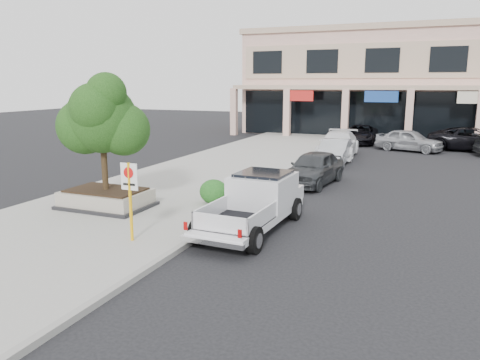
{
  "coord_description": "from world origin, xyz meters",
  "views": [
    {
      "loc": [
        4.82,
        -12.22,
        4.66
      ],
      "look_at": [
        -0.85,
        1.5,
        1.57
      ],
      "focal_mm": 35.0,
      "sensor_mm": 36.0,
      "label": 1
    }
  ],
  "objects_px": {
    "planter": "(106,198)",
    "curb_car_d": "(360,134)",
    "planter_tree": "(107,118)",
    "lot_car_a": "(409,140)",
    "curb_car_b": "(335,152)",
    "lot_car_d": "(473,139)",
    "curb_car_c": "(338,144)",
    "no_parking_sign": "(130,191)",
    "pickup_truck": "(251,204)",
    "curb_car_a": "(313,168)"
  },
  "relations": [
    {
      "from": "pickup_truck",
      "to": "curb_car_b",
      "type": "distance_m",
      "value": 13.65
    },
    {
      "from": "planter_tree",
      "to": "curb_car_d",
      "type": "height_order",
      "value": "planter_tree"
    },
    {
      "from": "curb_car_d",
      "to": "lot_car_a",
      "type": "relative_size",
      "value": 1.15
    },
    {
      "from": "planter",
      "to": "curb_car_c",
      "type": "relative_size",
      "value": 0.57
    },
    {
      "from": "planter",
      "to": "curb_car_a",
      "type": "xyz_separation_m",
      "value": [
        5.95,
        7.53,
        0.3
      ]
    },
    {
      "from": "planter_tree",
      "to": "pickup_truck",
      "type": "xyz_separation_m",
      "value": [
        5.68,
        -0.33,
        -2.54
      ]
    },
    {
      "from": "curb_car_a",
      "to": "curb_car_c",
      "type": "bearing_deg",
      "value": 100.71
    },
    {
      "from": "curb_car_d",
      "to": "lot_car_d",
      "type": "height_order",
      "value": "lot_car_d"
    },
    {
      "from": "planter_tree",
      "to": "curb_car_b",
      "type": "xyz_separation_m",
      "value": [
        5.63,
        13.32,
        -2.7
      ]
    },
    {
      "from": "planter_tree",
      "to": "curb_car_b",
      "type": "relative_size",
      "value": 0.92
    },
    {
      "from": "planter_tree",
      "to": "no_parking_sign",
      "type": "height_order",
      "value": "planter_tree"
    },
    {
      "from": "curb_car_a",
      "to": "lot_car_d",
      "type": "height_order",
      "value": "lot_car_d"
    },
    {
      "from": "planter",
      "to": "curb_car_c",
      "type": "distance_m",
      "value": 17.12
    },
    {
      "from": "curb_car_a",
      "to": "curb_car_b",
      "type": "relative_size",
      "value": 1.04
    },
    {
      "from": "pickup_truck",
      "to": "curb_car_b",
      "type": "relative_size",
      "value": 1.28
    },
    {
      "from": "curb_car_a",
      "to": "curb_car_d",
      "type": "xyz_separation_m",
      "value": [
        -0.23,
        16.21,
        -0.06
      ]
    },
    {
      "from": "lot_car_a",
      "to": "lot_car_d",
      "type": "relative_size",
      "value": 0.76
    },
    {
      "from": "pickup_truck",
      "to": "lot_car_a",
      "type": "height_order",
      "value": "pickup_truck"
    },
    {
      "from": "curb_car_a",
      "to": "lot_car_d",
      "type": "xyz_separation_m",
      "value": [
        7.65,
        14.98,
        0.05
      ]
    },
    {
      "from": "planter",
      "to": "lot_car_d",
      "type": "relative_size",
      "value": 0.54
    },
    {
      "from": "planter_tree",
      "to": "no_parking_sign",
      "type": "relative_size",
      "value": 1.74
    },
    {
      "from": "curb_car_a",
      "to": "curb_car_c",
      "type": "height_order",
      "value": "curb_car_c"
    },
    {
      "from": "no_parking_sign",
      "to": "lot_car_d",
      "type": "height_order",
      "value": "no_parking_sign"
    },
    {
      "from": "no_parking_sign",
      "to": "curb_car_b",
      "type": "bearing_deg",
      "value": 80.66
    },
    {
      "from": "pickup_truck",
      "to": "curb_car_c",
      "type": "relative_size",
      "value": 1.0
    },
    {
      "from": "planter",
      "to": "curb_car_d",
      "type": "relative_size",
      "value": 0.62
    },
    {
      "from": "planter_tree",
      "to": "curb_car_c",
      "type": "bearing_deg",
      "value": 71.77
    },
    {
      "from": "planter_tree",
      "to": "pickup_truck",
      "type": "height_order",
      "value": "planter_tree"
    },
    {
      "from": "no_parking_sign",
      "to": "pickup_truck",
      "type": "height_order",
      "value": "no_parking_sign"
    },
    {
      "from": "planter",
      "to": "curb_car_b",
      "type": "distance_m",
      "value": 14.65
    },
    {
      "from": "no_parking_sign",
      "to": "curb_car_d",
      "type": "xyz_separation_m",
      "value": [
        2.63,
        26.54,
        -0.92
      ]
    },
    {
      "from": "no_parking_sign",
      "to": "lot_car_d",
      "type": "xyz_separation_m",
      "value": [
        10.52,
        25.3,
        -0.81
      ]
    },
    {
      "from": "curb_car_a",
      "to": "curb_car_c",
      "type": "relative_size",
      "value": 0.82
    },
    {
      "from": "planter_tree",
      "to": "no_parking_sign",
      "type": "bearing_deg",
      "value": -44.86
    },
    {
      "from": "curb_car_b",
      "to": "curb_car_d",
      "type": "relative_size",
      "value": 0.84
    },
    {
      "from": "curb_car_b",
      "to": "no_parking_sign",
      "type": "bearing_deg",
      "value": -101.36
    },
    {
      "from": "lot_car_d",
      "to": "pickup_truck",
      "type": "bearing_deg",
      "value": 165.81
    },
    {
      "from": "planter_tree",
      "to": "curb_car_b",
      "type": "height_order",
      "value": "planter_tree"
    },
    {
      "from": "pickup_truck",
      "to": "curb_car_d",
      "type": "xyz_separation_m",
      "value": [
        -0.09,
        23.92,
        -0.16
      ]
    },
    {
      "from": "planter",
      "to": "lot_car_a",
      "type": "xyz_separation_m",
      "value": [
        9.5,
        20.73,
        0.29
      ]
    },
    {
      "from": "lot_car_a",
      "to": "lot_car_d",
      "type": "xyz_separation_m",
      "value": [
        4.11,
        1.78,
        0.05
      ]
    },
    {
      "from": "lot_car_d",
      "to": "curb_car_c",
      "type": "bearing_deg",
      "value": 132.29
    },
    {
      "from": "planter_tree",
      "to": "lot_car_a",
      "type": "xyz_separation_m",
      "value": [
        9.37,
        20.58,
        -2.65
      ]
    },
    {
      "from": "no_parking_sign",
      "to": "curb_car_a",
      "type": "bearing_deg",
      "value": 74.5
    },
    {
      "from": "curb_car_c",
      "to": "curb_car_d",
      "type": "height_order",
      "value": "curb_car_c"
    },
    {
      "from": "planter_tree",
      "to": "lot_car_d",
      "type": "relative_size",
      "value": 0.68
    },
    {
      "from": "planter",
      "to": "curb_car_b",
      "type": "xyz_separation_m",
      "value": [
        5.77,
        13.47,
        0.24
      ]
    },
    {
      "from": "lot_car_a",
      "to": "curb_car_a",
      "type": "bearing_deg",
      "value": -177.98
    },
    {
      "from": "lot_car_d",
      "to": "curb_car_b",
      "type": "bearing_deg",
      "value": 143.85
    },
    {
      "from": "curb_car_d",
      "to": "lot_car_a",
      "type": "distance_m",
      "value": 4.84
    }
  ]
}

